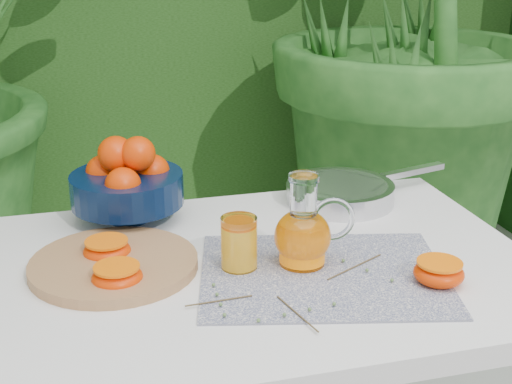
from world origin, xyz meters
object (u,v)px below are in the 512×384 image
object	(u,v)px
cutting_board	(114,264)
saute_pan	(342,192)
fruit_bowl	(127,182)
white_table	(259,303)
juice_pitcher	(304,234)

from	to	relation	value
cutting_board	saute_pan	world-z (taller)	saute_pan
fruit_bowl	white_table	bearing A→B (deg)	-52.42
white_table	saute_pan	distance (m)	0.37
cutting_board	saute_pan	distance (m)	0.55
cutting_board	saute_pan	size ratio (longest dim) A/B	0.69
juice_pitcher	saute_pan	world-z (taller)	juice_pitcher
cutting_board	juice_pitcher	world-z (taller)	juice_pitcher
white_table	cutting_board	xyz separation A→B (m)	(-0.25, 0.04, 0.09)
cutting_board	juice_pitcher	xyz separation A→B (m)	(0.33, -0.07, 0.05)
white_table	juice_pitcher	distance (m)	0.16
juice_pitcher	white_table	bearing A→B (deg)	158.94
cutting_board	saute_pan	xyz separation A→B (m)	(0.51, 0.21, 0.01)
white_table	juice_pitcher	world-z (taller)	juice_pitcher
fruit_bowl	saute_pan	size ratio (longest dim) A/B	0.63
saute_pan	juice_pitcher	bearing A→B (deg)	-123.24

